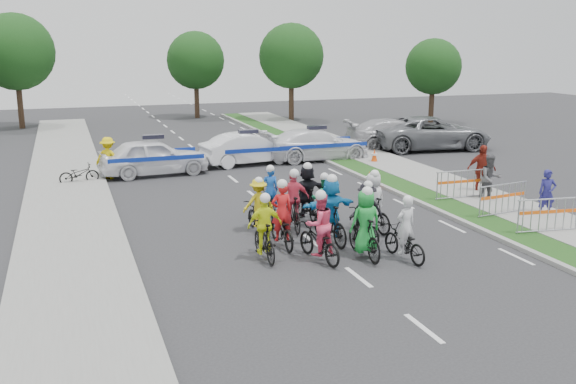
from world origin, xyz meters
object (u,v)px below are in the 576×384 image
object	(u,v)px
barrier_2	(461,186)
marshal_hiviz	(108,158)
rider_12	(270,200)
spectator_1	(490,178)
civilian_sedan	(396,134)
tree_1	(291,56)
rider_2	(319,235)
civilian_suv	(431,133)
police_car_2	(317,144)
cone_0	(369,180)
tree_2	(433,67)
rider_1	(365,230)
barrier_1	(502,201)
rider_9	(293,207)
rider_3	(265,234)
police_car_0	(154,157)
tree_3	(15,52)
rider_6	(281,224)
spectator_0	(547,193)
rider_7	(373,207)
spectator_2	(481,169)
rider_10	(258,210)
rider_11	(307,196)
police_car_1	(248,149)
barrier_0	(548,217)
rider_5	(330,215)
parked_bike	(79,174)
rider_4	(366,218)
cone_1	(374,157)
rider_8	(323,207)
rider_0	(405,238)

from	to	relation	value
barrier_2	marshal_hiviz	bearing A→B (deg)	144.82
rider_12	spectator_1	world-z (taller)	rider_12
civilian_sedan	tree_1	xyz separation A→B (m)	(-1.14, 13.31, 3.76)
rider_2	civilian_suv	bearing A→B (deg)	-140.63
police_car_2	cone_0	size ratio (longest dim) A/B	7.33
cone_0	tree_2	size ratio (longest dim) A/B	0.12
rider_1	police_car_2	xyz separation A→B (m)	(4.15, 13.70, -0.01)
barrier_1	rider_9	bearing A→B (deg)	172.28
rider_3	police_car_0	world-z (taller)	rider_3
rider_2	rider_12	world-z (taller)	rider_2
spectator_1	tree_3	distance (m)	31.74
rider_6	spectator_0	world-z (taller)	rider_6
rider_7	spectator_2	world-z (taller)	rider_7
tree_2	rider_10	bearing A→B (deg)	-131.65
rider_7	police_car_2	xyz separation A→B (m)	(2.86, 11.59, 0.01)
rider_11	barrier_1	bearing A→B (deg)	156.49
police_car_1	spectator_1	xyz separation A→B (m)	(6.10, -9.69, 0.12)
rider_6	civilian_suv	xyz separation A→B (m)	(12.70, 12.89, 0.23)
barrier_2	spectator_0	bearing A→B (deg)	-60.18
rider_9	tree_3	bearing A→B (deg)	-65.81
rider_2	barrier_1	size ratio (longest dim) A/B	0.98
rider_7	tree_3	size ratio (longest dim) A/B	0.26
rider_6	civilian_suv	bearing A→B (deg)	-134.13
rider_2	barrier_0	bearing A→B (deg)	168.49
rider_9	tree_3	distance (m)	29.39
rider_6	marshal_hiviz	bearing A→B (deg)	-70.10
rider_5	civilian_sedan	bearing A→B (deg)	-130.29
police_car_0	parked_bike	xyz separation A→B (m)	(-3.08, -0.79, -0.38)
rider_4	cone_1	size ratio (longest dim) A/B	2.56
rider_10	police_car_0	distance (m)	9.69
police_car_0	marshal_hiviz	world-z (taller)	marshal_hiviz
rider_1	police_car_2	size ratio (longest dim) A/B	0.38
rider_4	barrier_2	bearing A→B (deg)	-147.56
barrier_1	police_car_2	bearing A→B (deg)	98.74
cone_1	rider_9	bearing A→B (deg)	-129.19
rider_7	rider_4	bearing A→B (deg)	43.79
spectator_0	barrier_2	distance (m)	3.01
rider_8	barrier_0	xyz separation A→B (m)	(5.90, -2.90, -0.09)
rider_12	tree_2	bearing A→B (deg)	-125.67
cone_1	tree_3	distance (m)	25.21
rider_2	rider_11	distance (m)	3.80
civilian_sedan	barrier_0	world-z (taller)	civilian_sedan
rider_0	spectator_0	size ratio (longest dim) A/B	1.16
rider_10	spectator_1	xyz separation A→B (m)	(8.80, 0.83, 0.18)
spectator_0	rider_8	bearing A→B (deg)	-166.32
barrier_2	parked_bike	xyz separation A→B (m)	(-12.71, 7.48, -0.15)
rider_10	police_car_1	world-z (taller)	rider_10
police_car_2	barrier_0	distance (m)	13.79
rider_4	rider_12	size ratio (longest dim) A/B	1.00
rider_7	tree_2	world-z (taller)	tree_2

